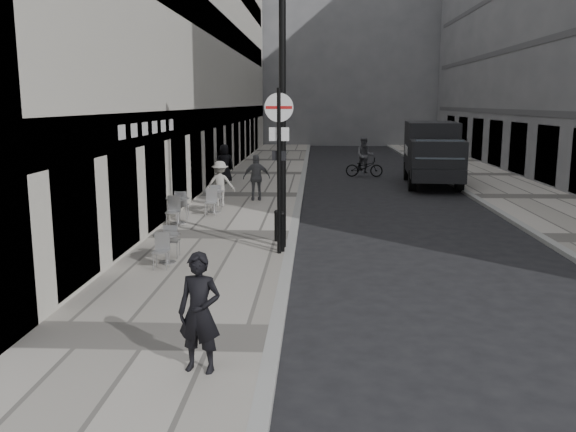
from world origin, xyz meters
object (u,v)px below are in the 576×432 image
object	(u,v)px
walking_man	(200,313)
sign_post	(279,149)
lamppost	(282,100)
cyclist	(364,161)
panel_van	(432,150)

from	to	relation	value
walking_man	sign_post	size ratio (longest dim) A/B	0.42
sign_post	walking_man	bearing A→B (deg)	-93.07
sign_post	lamppost	world-z (taller)	lamppost
walking_man	cyclist	size ratio (longest dim) A/B	0.82
walking_man	panel_van	bearing A→B (deg)	83.07
walking_man	cyclist	distance (m)	24.06
walking_man	panel_van	distance (m)	21.79
cyclist	lamppost	bearing A→B (deg)	-100.44
walking_man	lamppost	world-z (taller)	lamppost
lamppost	cyclist	size ratio (longest dim) A/B	3.27
cyclist	sign_post	bearing A→B (deg)	-100.14
walking_man	lamppost	xyz separation A→B (m)	(0.73, 7.43, 2.89)
walking_man	sign_post	bearing A→B (deg)	95.88
panel_van	walking_man	bearing A→B (deg)	-103.55
lamppost	cyclist	xyz separation A→B (m)	(3.35, 16.28, -3.05)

